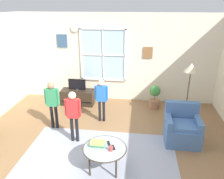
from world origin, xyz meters
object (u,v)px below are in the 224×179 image
at_px(remote_near_books, 109,143).
at_px(person_red_shirt, 73,111).
at_px(tv_stand, 78,97).
at_px(floor_lamp, 190,74).
at_px(cup, 111,149).
at_px(armchair, 182,128).
at_px(person_green_shirt, 52,100).
at_px(remote_near_cup, 113,147).
at_px(book_stack, 98,144).
at_px(potted_plant_by_window, 155,97).
at_px(person_blue_shirt, 102,96).
at_px(coffee_table, 105,149).
at_px(television, 77,84).

distance_m(remote_near_books, person_red_shirt, 1.14).
height_order(tv_stand, floor_lamp, floor_lamp).
bearing_deg(floor_lamp, cup, -130.64).
bearing_deg(armchair, person_red_shirt, -172.22).
xyz_separation_m(cup, person_green_shirt, (-1.62, 1.34, 0.28)).
bearing_deg(remote_near_cup, book_stack, 174.83).
height_order(remote_near_books, floor_lamp, floor_lamp).
distance_m(remote_near_cup, person_red_shirt, 1.29).
xyz_separation_m(person_green_shirt, potted_plant_by_window, (2.56, 1.48, -0.42)).
xyz_separation_m(remote_near_books, person_blue_shirt, (-0.43, 1.65, 0.27)).
height_order(book_stack, person_red_shirt, person_red_shirt).
relative_size(coffee_table, person_blue_shirt, 0.71).
xyz_separation_m(book_stack, remote_near_cup, (0.30, -0.03, -0.04)).
relative_size(television, person_green_shirt, 0.42).
height_order(coffee_table, remote_near_books, remote_near_books).
distance_m(armchair, remote_near_books, 1.84).
bearing_deg(tv_stand, book_stack, -66.80).
xyz_separation_m(coffee_table, person_blue_shirt, (-0.37, 1.79, 0.30)).
xyz_separation_m(armchair, person_blue_shirt, (-1.97, 0.66, 0.41)).
distance_m(television, floor_lamp, 3.30).
bearing_deg(coffee_table, floor_lamp, 46.47).
xyz_separation_m(remote_near_books, floor_lamp, (1.74, 1.76, 0.91)).
distance_m(television, person_blue_shirt, 1.34).
bearing_deg(armchair, person_green_shirt, 177.07).
height_order(armchair, person_red_shirt, person_red_shirt).
bearing_deg(floor_lamp, armchair, -104.66).
xyz_separation_m(cup, person_blue_shirt, (-0.49, 1.85, 0.24)).
bearing_deg(coffee_table, armchair, 35.11).
bearing_deg(person_green_shirt, television, 82.40).
bearing_deg(person_blue_shirt, book_stack, -82.57).
distance_m(television, person_green_shirt, 1.48).
bearing_deg(person_green_shirt, potted_plant_by_window, 30.07).
relative_size(cup, remote_near_books, 0.60).
xyz_separation_m(remote_near_books, potted_plant_by_window, (1.01, 2.63, -0.11)).
height_order(person_green_shirt, floor_lamp, floor_lamp).
height_order(remote_near_books, remote_near_cup, same).
bearing_deg(television, remote_near_cup, -61.82).
distance_m(remote_near_cup, person_blue_shirt, 1.86).
distance_m(cup, person_red_shirt, 1.30).
relative_size(person_blue_shirt, potted_plant_by_window, 1.64).
height_order(book_stack, potted_plant_by_window, potted_plant_by_window).
xyz_separation_m(coffee_table, cup, (0.12, -0.06, 0.07)).
height_order(person_green_shirt, potted_plant_by_window, person_green_shirt).
xyz_separation_m(tv_stand, armchair, (2.90, -1.62, 0.09)).
relative_size(book_stack, remote_near_cup, 1.94).
bearing_deg(remote_near_books, remote_near_cup, -48.20).
bearing_deg(cup, floor_lamp, 49.36).
relative_size(book_stack, cup, 3.25).
relative_size(coffee_table, cup, 9.96).
xyz_separation_m(television, book_stack, (1.16, -2.70, -0.15)).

